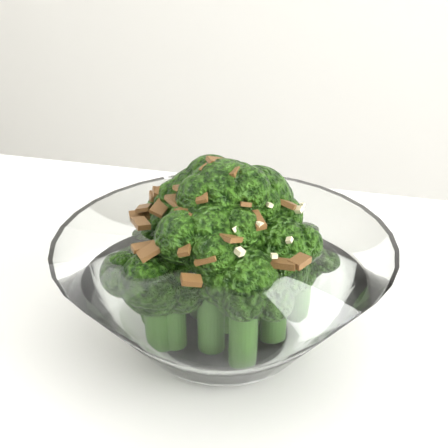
% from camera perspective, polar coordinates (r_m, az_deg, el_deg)
% --- Properties ---
extents(broccoli_dish, '(0.22, 0.22, 0.14)m').
position_cam_1_polar(broccoli_dish, '(0.42, -0.23, -4.74)').
color(broccoli_dish, white).
rests_on(broccoli_dish, table).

